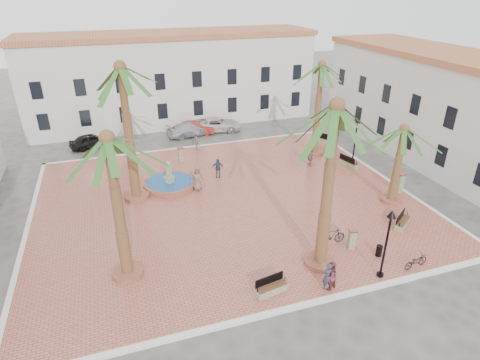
{
  "coord_description": "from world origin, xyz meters",
  "views": [
    {
      "loc": [
        -6.99,
        -23.93,
        14.08
      ],
      "look_at": [
        1.0,
        0.0,
        1.6
      ],
      "focal_mm": 30.0,
      "sensor_mm": 36.0,
      "label": 1
    }
  ],
  "objects_px": {
    "fountain": "(170,182)",
    "palm_nw": "(122,83)",
    "bench_se": "(402,223)",
    "bicycle_b": "(332,236)",
    "bicycle_a": "(416,261)",
    "lamppost_s": "(388,233)",
    "car_red": "(195,128)",
    "bollard_n": "(181,154)",
    "litter_bin": "(379,251)",
    "bench_s": "(271,288)",
    "bench_ne": "(328,141)",
    "bench_e": "(348,163)",
    "pedestrian_north": "(197,140)",
    "car_silver": "(190,129)",
    "palm_sw": "(110,156)",
    "car_black": "(91,141)",
    "pedestrian_east": "(310,155)",
    "bollard_se": "(352,239)",
    "pedestrian_fountain_b": "(218,168)",
    "pedestrian_fountain_a": "(197,178)",
    "car_white": "(217,124)",
    "cyclist_a": "(328,277)",
    "palm_ne": "(321,75)",
    "bollard_e": "(400,182)",
    "cyclist_b": "(330,276)",
    "palm_s": "(335,126)",
    "lamppost_e": "(356,133)"
  },
  "relations": [
    {
      "from": "fountain",
      "to": "palm_nw",
      "type": "bearing_deg",
      "value": -157.22
    },
    {
      "from": "fountain",
      "to": "bench_se",
      "type": "xyz_separation_m",
      "value": [
        13.06,
        -10.27,
        -0.03
      ]
    },
    {
      "from": "bench_se",
      "to": "bicycle_b",
      "type": "distance_m",
      "value": 5.26
    },
    {
      "from": "palm_nw",
      "to": "bicycle_a",
      "type": "relative_size",
      "value": 6.11
    },
    {
      "from": "lamppost_s",
      "to": "car_red",
      "type": "height_order",
      "value": "lamppost_s"
    },
    {
      "from": "bollard_n",
      "to": "litter_bin",
      "type": "bearing_deg",
      "value": -64.17
    },
    {
      "from": "bench_s",
      "to": "bench_ne",
      "type": "bearing_deg",
      "value": 42.83
    },
    {
      "from": "fountain",
      "to": "bench_e",
      "type": "height_order",
      "value": "fountain"
    },
    {
      "from": "bench_s",
      "to": "lamppost_s",
      "type": "relative_size",
      "value": 0.44
    },
    {
      "from": "bench_ne",
      "to": "pedestrian_north",
      "type": "relative_size",
      "value": 1.09
    },
    {
      "from": "car_silver",
      "to": "fountain",
      "type": "bearing_deg",
      "value": 148.81
    },
    {
      "from": "bench_ne",
      "to": "palm_sw",
      "type": "bearing_deg",
      "value": 91.13
    },
    {
      "from": "palm_sw",
      "to": "car_black",
      "type": "distance_m",
      "value": 21.22
    },
    {
      "from": "pedestrian_east",
      "to": "bench_se",
      "type": "bearing_deg",
      "value": 31.12
    },
    {
      "from": "bench_e",
      "to": "litter_bin",
      "type": "height_order",
      "value": "bench_e"
    },
    {
      "from": "palm_nw",
      "to": "bench_s",
      "type": "relative_size",
      "value": 5.45
    },
    {
      "from": "bollard_se",
      "to": "pedestrian_fountain_b",
      "type": "distance_m",
      "value": 12.55
    },
    {
      "from": "car_red",
      "to": "bollard_n",
      "type": "bearing_deg",
      "value": 171.62
    },
    {
      "from": "bench_s",
      "to": "pedestrian_fountain_a",
      "type": "distance_m",
      "value": 12.03
    },
    {
      "from": "bench_e",
      "to": "car_black",
      "type": "bearing_deg",
      "value": 46.06
    },
    {
      "from": "lamppost_s",
      "to": "litter_bin",
      "type": "bearing_deg",
      "value": 57.1
    },
    {
      "from": "bollard_n",
      "to": "pedestrian_east",
      "type": "xyz_separation_m",
      "value": [
        10.19,
        -4.17,
        0.22
      ]
    },
    {
      "from": "car_white",
      "to": "lamppost_s",
      "type": "bearing_deg",
      "value": -162.47
    },
    {
      "from": "bench_e",
      "to": "car_red",
      "type": "relative_size",
      "value": 0.47
    },
    {
      "from": "pedestrian_fountain_b",
      "to": "pedestrian_north",
      "type": "bearing_deg",
      "value": 108.83
    },
    {
      "from": "bench_ne",
      "to": "pedestrian_fountain_a",
      "type": "bearing_deg",
      "value": 77.41
    },
    {
      "from": "palm_sw",
      "to": "bench_e",
      "type": "xyz_separation_m",
      "value": [
        18.74,
        8.52,
        -6.55
      ]
    },
    {
      "from": "pedestrian_fountain_b",
      "to": "car_white",
      "type": "xyz_separation_m",
      "value": [
        3.01,
        11.15,
        -0.25
      ]
    },
    {
      "from": "cyclist_a",
      "to": "pedestrian_east",
      "type": "distance_m",
      "value": 15.37
    },
    {
      "from": "bicycle_b",
      "to": "pedestrian_east",
      "type": "bearing_deg",
      "value": -19.2
    },
    {
      "from": "palm_sw",
      "to": "bollard_se",
      "type": "relative_size",
      "value": 6.42
    },
    {
      "from": "bench_s",
      "to": "palm_ne",
      "type": "bearing_deg",
      "value": 45.35
    },
    {
      "from": "palm_sw",
      "to": "bicycle_a",
      "type": "bearing_deg",
      "value": -16.33
    },
    {
      "from": "car_white",
      "to": "bollard_n",
      "type": "bearing_deg",
      "value": 157.39
    },
    {
      "from": "bench_se",
      "to": "bench_s",
      "type": "bearing_deg",
      "value": 161.86
    },
    {
      "from": "bollard_e",
      "to": "cyclist_b",
      "type": "relative_size",
      "value": 0.96
    },
    {
      "from": "bench_ne",
      "to": "pedestrian_fountain_b",
      "type": "xyz_separation_m",
      "value": [
        -11.95,
        -3.75,
        0.5
      ]
    },
    {
      "from": "pedestrian_east",
      "to": "car_silver",
      "type": "bearing_deg",
      "value": -119.07
    },
    {
      "from": "palm_sw",
      "to": "car_silver",
      "type": "relative_size",
      "value": 1.74
    },
    {
      "from": "bicycle_a",
      "to": "pedestrian_east",
      "type": "height_order",
      "value": "pedestrian_east"
    },
    {
      "from": "bench_se",
      "to": "car_silver",
      "type": "relative_size",
      "value": 0.36
    },
    {
      "from": "lamppost_s",
      "to": "car_white",
      "type": "bearing_deg",
      "value": 94.26
    },
    {
      "from": "bench_e",
      "to": "bollard_n",
      "type": "height_order",
      "value": "bollard_n"
    },
    {
      "from": "bench_ne",
      "to": "pedestrian_fountain_b",
      "type": "distance_m",
      "value": 12.53
    },
    {
      "from": "pedestrian_east",
      "to": "bollard_e",
      "type": "bearing_deg",
      "value": 56.21
    },
    {
      "from": "cyclist_a",
      "to": "palm_sw",
      "type": "bearing_deg",
      "value": -13.58
    },
    {
      "from": "palm_s",
      "to": "bollard_se",
      "type": "relative_size",
      "value": 7.4
    },
    {
      "from": "lamppost_e",
      "to": "palm_ne",
      "type": "bearing_deg",
      "value": 122.59
    },
    {
      "from": "palm_ne",
      "to": "car_black",
      "type": "height_order",
      "value": "palm_ne"
    },
    {
      "from": "cyclist_a",
      "to": "car_red",
      "type": "bearing_deg",
      "value": -76.34
    }
  ]
}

